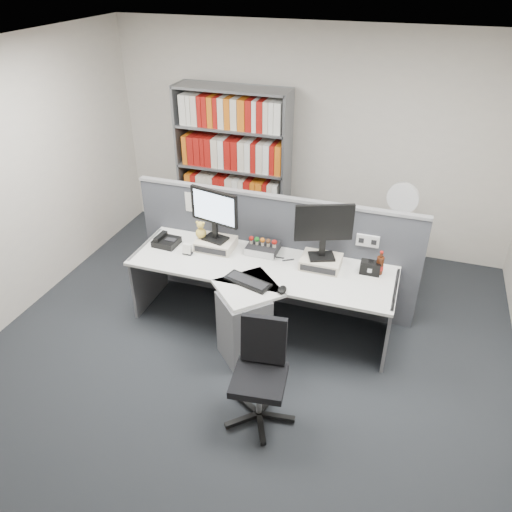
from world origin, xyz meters
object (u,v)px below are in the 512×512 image
(desk_phone, at_px, (166,241))
(keyboard, at_px, (248,282))
(monitor_left, at_px, (214,211))
(filing_cabinet, at_px, (393,258))
(desk_fan, at_px, (402,201))
(monitor_right, at_px, (324,227))
(office_chair, at_px, (261,370))
(desktop_pc, at_px, (263,248))
(shelving_unit, at_px, (233,170))
(desk, at_px, (254,300))
(mouse, at_px, (282,290))
(desk_calendar, at_px, (187,250))
(cola_bottle, at_px, (380,265))
(speaker, at_px, (370,268))

(desk_phone, bearing_deg, keyboard, -20.71)
(monitor_left, bearing_deg, filing_cabinet, 30.20)
(monitor_left, relative_size, desk_fan, 0.96)
(monitor_right, height_order, office_chair, monitor_right)
(desktop_pc, xyz_separation_m, desk_fan, (1.26, 0.93, 0.30))
(monitor_left, xyz_separation_m, office_chair, (0.90, -1.28, -0.67))
(monitor_left, relative_size, office_chair, 0.61)
(monitor_right, height_order, shelving_unit, shelving_unit)
(desktop_pc, bearing_deg, desk, -82.26)
(desk, relative_size, desktop_pc, 8.48)
(monitor_right, distance_m, mouse, 0.71)
(office_chair, bearing_deg, monitor_right, 81.38)
(desk_phone, bearing_deg, filing_cabinet, 26.22)
(desk_phone, bearing_deg, desk_calendar, -18.83)
(monitor_left, bearing_deg, shelving_unit, 103.60)
(desk, relative_size, desk_phone, 10.19)
(monitor_left, height_order, desk_fan, monitor_left)
(desk, bearing_deg, desk_fan, 49.38)
(cola_bottle, bearing_deg, desk_fan, 84.26)
(monitor_left, bearing_deg, desk_calendar, -138.48)
(desk_phone, bearing_deg, desktop_pc, 10.60)
(desk, distance_m, monitor_left, 0.96)
(shelving_unit, bearing_deg, monitor_left, -76.40)
(desktop_pc, height_order, cola_bottle, cola_bottle)
(monitor_left, xyz_separation_m, desk_phone, (-0.52, -0.10, -0.39))
(shelving_unit, xyz_separation_m, desk_fan, (2.10, -0.45, 0.08))
(desk_phone, height_order, desk_fan, desk_fan)
(shelving_unit, bearing_deg, desktop_pc, -58.75)
(desk, height_order, office_chair, office_chair)
(monitor_left, xyz_separation_m, cola_bottle, (1.65, 0.05, -0.33))
(keyboard, bearing_deg, speaker, 26.33)
(desk, xyz_separation_m, desktop_pc, (-0.06, 0.47, 0.30))
(desk, xyz_separation_m, office_chair, (0.36, -0.90, 0.02))
(keyboard, relative_size, cola_bottle, 1.96)
(monitor_left, distance_m, office_chair, 1.71)
(monitor_left, relative_size, mouse, 4.38)
(monitor_left, distance_m, mouse, 1.09)
(mouse, distance_m, desk_fan, 1.81)
(monitor_right, height_order, keyboard, monitor_right)
(monitor_left, height_order, monitor_right, monitor_right)
(office_chair, bearing_deg, mouse, 93.34)
(cola_bottle, bearing_deg, keyboard, -154.28)
(cola_bottle, relative_size, filing_cabinet, 0.35)
(desk_phone, height_order, desk_calendar, desk_calendar)
(desk, relative_size, mouse, 20.91)
(shelving_unit, distance_m, filing_cabinet, 2.24)
(monitor_left, bearing_deg, desk_phone, -169.12)
(speaker, bearing_deg, shelving_unit, 143.16)
(desk_phone, height_order, cola_bottle, cola_bottle)
(monitor_right, xyz_separation_m, desk_phone, (-1.62, -0.10, -0.39))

